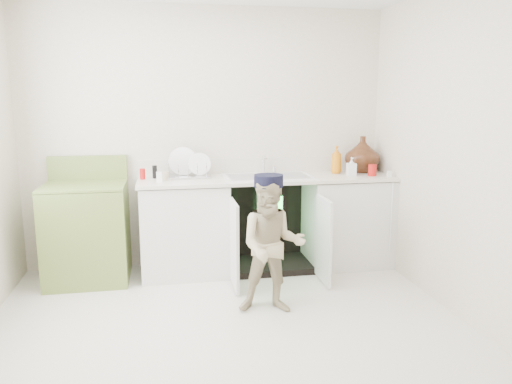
# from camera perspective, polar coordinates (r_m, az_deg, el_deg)

# --- Properties ---
(ground) EXTENTS (3.50, 3.50, 0.00)m
(ground) POSITION_cam_1_polar(r_m,az_deg,el_deg) (3.79, -3.21, -15.01)
(ground) COLOR beige
(ground) RESTS_ON ground
(room_shell) EXTENTS (6.00, 5.50, 1.26)m
(room_shell) POSITION_cam_1_polar(r_m,az_deg,el_deg) (3.44, -3.43, 4.10)
(room_shell) COLOR beige
(room_shell) RESTS_ON ground
(counter_run) EXTENTS (2.44, 1.02, 1.26)m
(counter_run) POSITION_cam_1_polar(r_m,az_deg,el_deg) (4.85, 1.83, -3.11)
(counter_run) COLOR silver
(counter_run) RESTS_ON ground
(avocado_stove) EXTENTS (0.71, 0.65, 1.11)m
(avocado_stove) POSITION_cam_1_polar(r_m,az_deg,el_deg) (4.77, -18.73, -4.23)
(avocado_stove) COLOR olive
(avocado_stove) RESTS_ON ground
(repair_worker) EXTENTS (0.58, 0.92, 1.08)m
(repair_worker) POSITION_cam_1_polar(r_m,az_deg,el_deg) (3.83, 1.84, -6.01)
(repair_worker) COLOR #C3AF8C
(repair_worker) RESTS_ON ground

